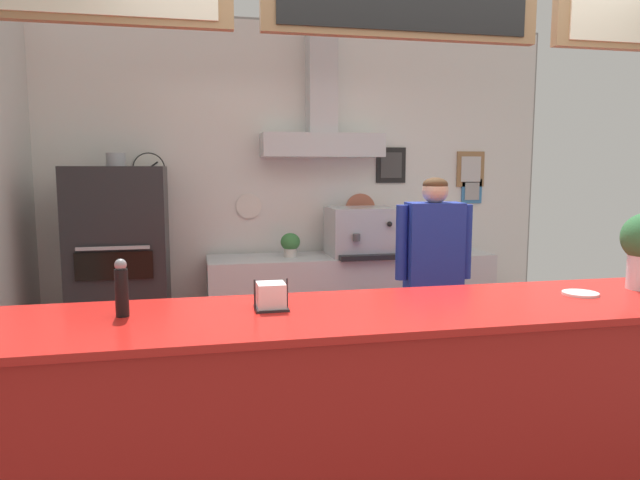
{
  "coord_description": "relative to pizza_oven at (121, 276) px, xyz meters",
  "views": [
    {
      "loc": [
        -0.92,
        -2.68,
        1.66
      ],
      "look_at": [
        -0.19,
        0.71,
        1.22
      ],
      "focal_mm": 32.39,
      "sensor_mm": 36.0,
      "label": 1
    }
  ],
  "objects": [
    {
      "name": "condiment_plate",
      "position": [
        2.33,
        -2.24,
        0.24
      ],
      "size": [
        0.16,
        0.16,
        0.01
      ],
      "color": "white",
      "rests_on": "service_counter"
    },
    {
      "name": "shop_worker",
      "position": [
        2.14,
        -0.97,
        0.02
      ],
      "size": [
        0.52,
        0.26,
        1.6
      ],
      "rotation": [
        0.0,
        0.0,
        3.04
      ],
      "color": "#232328",
      "rests_on": "ground_plane"
    },
    {
      "name": "pizza_oven",
      "position": [
        0.0,
        0.0,
        0.0
      ],
      "size": [
        0.71,
        0.67,
        1.77
      ],
      "color": "#232326",
      "rests_on": "ground_plane"
    },
    {
      "name": "pepper_grinder",
      "position": [
        0.28,
        -2.2,
        0.34
      ],
      "size": [
        0.05,
        0.05,
        0.23
      ],
      "color": "black",
      "rests_on": "service_counter"
    },
    {
      "name": "service_counter",
      "position": [
        1.5,
        -2.28,
        -0.3
      ],
      "size": [
        3.68,
        0.75,
        1.07
      ],
      "color": "red",
      "rests_on": "ground_plane"
    },
    {
      "name": "espresso_machine",
      "position": [
        1.95,
        0.11,
        0.28
      ],
      "size": [
        0.56,
        0.54,
        0.41
      ],
      "color": "#B7BABF",
      "rests_on": "back_prep_counter"
    },
    {
      "name": "napkin_holder",
      "position": [
        0.88,
        -2.21,
        0.28
      ],
      "size": [
        0.14,
        0.14,
        0.13
      ],
      "color": "#262628",
      "rests_on": "service_counter"
    },
    {
      "name": "potted_rosemary",
      "position": [
        2.56,
        0.14,
        0.2
      ],
      "size": [
        0.19,
        0.19,
        0.22
      ],
      "color": "#9E563D",
      "rests_on": "back_prep_counter"
    },
    {
      "name": "back_wall_assembly",
      "position": [
        1.51,
        0.36,
        0.72
      ],
      "size": [
        4.52,
        2.71,
        2.91
      ],
      "color": "gray",
      "rests_on": "ground_plane"
    },
    {
      "name": "back_prep_counter",
      "position": [
        1.87,
        0.13,
        -0.39
      ],
      "size": [
        2.43,
        0.56,
        0.92
      ],
      "color": "silver",
      "rests_on": "ground_plane"
    },
    {
      "name": "potted_sage",
      "position": [
        1.34,
        0.13,
        0.19
      ],
      "size": [
        0.16,
        0.16,
        0.2
      ],
      "color": "beige",
      "rests_on": "back_prep_counter"
    }
  ]
}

